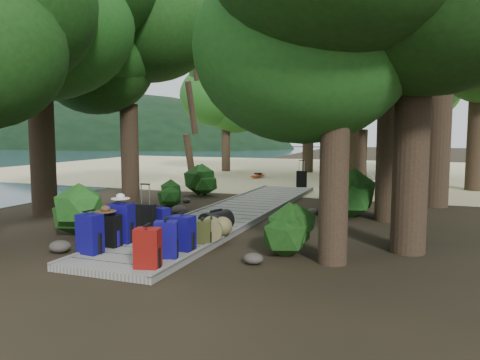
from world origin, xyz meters
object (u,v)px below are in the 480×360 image
at_px(backpack_left_d, 161,217).
at_px(duffel_right_black, 216,221).
at_px(kayak, 258,175).
at_px(suitcase_on_boardwalk, 146,218).
at_px(backpack_right_b, 166,237).
at_px(backpack_right_c, 183,231).
at_px(backpack_right_a, 148,246).
at_px(backpack_left_b, 110,229).
at_px(backpack_left_a, 90,232).
at_px(backpack_left_c, 121,221).
at_px(backpack_right_d, 202,231).
at_px(duffel_right_khaki, 211,229).
at_px(lone_suitcase_on_sand, 301,179).
at_px(sun_lounger, 364,179).

height_order(backpack_left_d, duffel_right_black, backpack_left_d).
xyz_separation_m(backpack_left_d, kayak, (-1.91, 12.75, -0.21)).
relative_size(duffel_right_black, suitcase_on_boardwalk, 1.16).
height_order(suitcase_on_boardwalk, kayak, suitcase_on_boardwalk).
bearing_deg(backpack_right_b, backpack_right_c, 65.77).
bearing_deg(backpack_right_a, kayak, 88.78).
height_order(backpack_left_b, duffel_right_black, backpack_left_b).
bearing_deg(backpack_left_a, backpack_left_c, 96.13).
relative_size(backpack_left_b, backpack_right_c, 0.96).
relative_size(backpack_left_a, backpack_right_a, 1.11).
distance_m(backpack_left_c, duffel_right_black, 2.10).
bearing_deg(backpack_left_c, backpack_right_c, -10.33).
height_order(backpack_left_d, backpack_right_d, backpack_left_d).
height_order(backpack_left_a, duffel_right_black, backpack_left_a).
distance_m(duffel_right_khaki, lone_suitcase_on_sand, 10.33).
bearing_deg(backpack_left_a, suitcase_on_boardwalk, 97.64).
bearing_deg(sun_lounger, lone_suitcase_on_sand, -123.92).
bearing_deg(lone_suitcase_on_sand, backpack_left_b, -112.33).
xyz_separation_m(backpack_right_a, suitcase_on_boardwalk, (-1.47, 2.30, -0.05)).
bearing_deg(lone_suitcase_on_sand, backpack_right_a, -105.37).
bearing_deg(backpack_right_d, suitcase_on_boardwalk, 146.36).
distance_m(backpack_right_c, suitcase_on_boardwalk, 1.81).
xyz_separation_m(duffel_right_khaki, sun_lounger, (1.87, 11.92, -0.04)).
relative_size(backpack_left_c, backpack_right_b, 1.21).
relative_size(backpack_left_a, backpack_left_b, 1.17).
xyz_separation_m(duffel_right_black, lone_suitcase_on_sand, (-0.32, 9.62, 0.00)).
distance_m(backpack_left_d, backpack_right_a, 3.07).
xyz_separation_m(backpack_right_a, backpack_right_c, (-0.00, 1.23, -0.00)).
relative_size(backpack_right_c, suitcase_on_boardwalk, 1.14).
bearing_deg(kayak, backpack_right_d, -68.23).
height_order(backpack_left_a, backpack_right_b, backpack_left_a).
bearing_deg(backpack_left_c, backpack_right_b, -31.93).
relative_size(duffel_right_black, kayak, 0.23).
bearing_deg(backpack_right_d, backpack_left_b, -168.50).
xyz_separation_m(backpack_left_a, backpack_right_b, (1.44, 0.24, -0.04)).
xyz_separation_m(backpack_left_c, backpack_right_c, (1.44, -0.11, -0.08)).
bearing_deg(suitcase_on_boardwalk, duffel_right_black, 16.54).
xyz_separation_m(backpack_right_a, backpack_right_b, (-0.03, 0.66, -0.00)).
relative_size(backpack_left_d, backpack_right_b, 0.75).
xyz_separation_m(backpack_left_b, duffel_right_khaki, (1.58, 1.24, -0.13)).
xyz_separation_m(backpack_right_a, sun_lounger, (2.01, 14.14, -0.18)).
bearing_deg(suitcase_on_boardwalk, backpack_right_d, -23.54).
bearing_deg(duffel_right_khaki, backpack_left_a, -154.70).
bearing_deg(sun_lounger, duffel_right_black, -78.34).
relative_size(backpack_right_c, kayak, 0.22).
relative_size(lone_suitcase_on_sand, sun_lounger, 0.39).
relative_size(suitcase_on_boardwalk, sun_lounger, 0.36).
bearing_deg(sun_lounger, backpack_left_b, -82.60).
distance_m(backpack_left_c, backpack_left_d, 1.43).
bearing_deg(duffel_right_black, backpack_left_d, -154.97).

